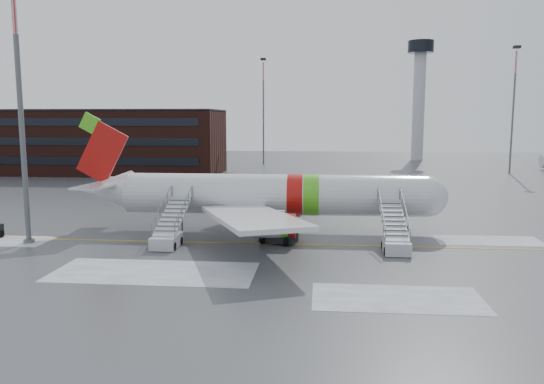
# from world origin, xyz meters

# --- Properties ---
(ground) EXTENTS (260.00, 260.00, 0.00)m
(ground) POSITION_xyz_m (0.00, 0.00, 0.00)
(ground) COLOR #494C4F
(ground) RESTS_ON ground
(airliner) EXTENTS (35.03, 32.97, 11.18)m
(airliner) POSITION_xyz_m (0.10, 4.29, 3.42)
(airliner) COLOR silver
(airliner) RESTS_ON ground
(airstair_fwd) EXTENTS (2.05, 7.70, 3.48)m
(airstair_fwd) POSITION_xyz_m (11.40, -2.24, 1.06)
(airstair_fwd) COLOR #B4B7BC
(airstair_fwd) RESTS_ON ground
(airstair_aft) EXTENTS (2.05, 7.70, 3.48)m
(airstair_aft) POSITION_xyz_m (-7.20, -2.24, 1.06)
(airstair_aft) COLOR #B1B3B9
(airstair_aft) RESTS_ON ground
(pushback_tug) EXTENTS (3.36, 2.92, 1.72)m
(pushback_tug) POSITION_xyz_m (1.69, -0.55, 0.76)
(pushback_tug) COLOR black
(pushback_tug) RESTS_ON ground
(light_mast_near) EXTENTS (1.20, 1.20, 21.91)m
(light_mast_near) POSITION_xyz_m (-19.42, -2.44, 11.45)
(light_mast_near) COLOR #595B60
(light_mast_near) RESTS_ON ground
(terminal_building) EXTENTS (62.00, 16.11, 12.30)m
(terminal_building) POSITION_xyz_m (-45.00, 54.98, 6.20)
(terminal_building) COLOR #3F1E16
(terminal_building) RESTS_ON ground
(control_tower) EXTENTS (6.40, 6.40, 30.00)m
(control_tower) POSITION_xyz_m (30.00, 95.00, 18.75)
(control_tower) COLOR #B2B5BA
(control_tower) RESTS_ON ground
(light_mast_far_ne) EXTENTS (1.20, 1.20, 24.25)m
(light_mast_far_ne) POSITION_xyz_m (42.00, 62.00, 13.84)
(light_mast_far_ne) COLOR #595B60
(light_mast_far_ne) RESTS_ON ground
(light_mast_far_n) EXTENTS (1.20, 1.20, 24.25)m
(light_mast_far_n) POSITION_xyz_m (-8.00, 78.00, 13.84)
(light_mast_far_n) COLOR #595B60
(light_mast_far_n) RESTS_ON ground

